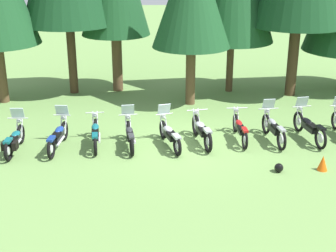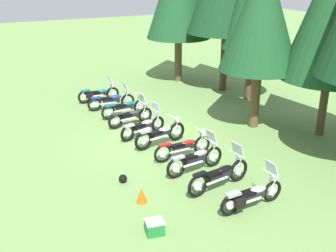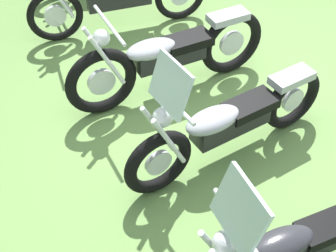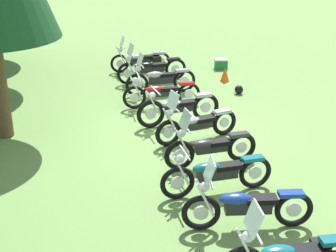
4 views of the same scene
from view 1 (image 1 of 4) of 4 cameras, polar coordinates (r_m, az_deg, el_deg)
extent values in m
plane|color=#6B934C|center=(17.11, 2.11, -2.11)|extent=(80.00, 80.00, 0.00)
torus|color=black|center=(17.80, -16.75, -0.89)|extent=(0.13, 0.69, 0.69)
cylinder|color=silver|center=(17.80, -16.75, -0.89)|extent=(0.06, 0.26, 0.26)
torus|color=black|center=(16.50, -18.09, -2.76)|extent=(0.13, 0.69, 0.69)
cylinder|color=silver|center=(16.50, -18.09, -2.76)|extent=(0.06, 0.26, 0.26)
cube|color=black|center=(17.11, -17.43, -1.52)|extent=(0.24, 0.73, 0.20)
ellipsoid|color=#14606B|center=(17.25, -17.29, -0.89)|extent=(0.29, 0.52, 0.15)
cube|color=black|center=(16.90, -17.65, -1.49)|extent=(0.27, 0.49, 0.10)
cube|color=#14606B|center=(16.45, -18.13, -1.63)|extent=(0.21, 0.45, 0.08)
cylinder|color=silver|center=(17.67, -17.16, -0.06)|extent=(0.05, 0.34, 0.65)
cylinder|color=silver|center=(17.62, -16.64, -0.06)|extent=(0.05, 0.34, 0.65)
cylinder|color=silver|center=(17.46, -17.08, 0.88)|extent=(0.70, 0.06, 0.04)
sphere|color=silver|center=(17.58, -16.97, 0.61)|extent=(0.17, 0.17, 0.17)
cylinder|color=silver|center=(16.96, -17.11, -1.94)|extent=(0.10, 0.73, 0.08)
cube|color=silver|center=(17.42, -17.13, 1.46)|extent=(0.44, 0.16, 0.39)
cube|color=black|center=(16.69, -18.50, -2.17)|extent=(0.15, 0.32, 0.26)
cube|color=black|center=(16.59, -17.36, -2.18)|extent=(0.15, 0.32, 0.26)
torus|color=black|center=(17.73, -11.95, -0.54)|extent=(0.17, 0.69, 0.69)
cylinder|color=silver|center=(17.73, -11.95, -0.54)|extent=(0.08, 0.27, 0.26)
torus|color=black|center=(16.28, -13.44, -2.61)|extent=(0.17, 0.69, 0.69)
cylinder|color=silver|center=(16.28, -13.44, -2.61)|extent=(0.08, 0.27, 0.26)
cube|color=black|center=(16.96, -12.69, -1.19)|extent=(0.30, 0.83, 0.25)
ellipsoid|color=navy|center=(17.10, -12.53, -0.44)|extent=(0.32, 0.60, 0.19)
cube|color=black|center=(16.71, -12.93, -1.09)|extent=(0.30, 0.56, 0.10)
cube|color=navy|center=(16.23, -13.45, -1.46)|extent=(0.24, 0.46, 0.08)
cylinder|color=silver|center=(17.59, -12.32, 0.30)|extent=(0.08, 0.34, 0.65)
cylinder|color=silver|center=(17.55, -11.82, 0.29)|extent=(0.08, 0.34, 0.65)
cylinder|color=silver|center=(17.38, -12.22, 1.25)|extent=(0.60, 0.10, 0.04)
sphere|color=silver|center=(17.50, -12.12, 0.98)|extent=(0.19, 0.19, 0.17)
cylinder|color=silver|center=(16.79, -12.40, -1.71)|extent=(0.16, 0.81, 0.08)
cube|color=silver|center=(17.34, -12.25, 1.83)|extent=(0.45, 0.20, 0.39)
torus|color=black|center=(17.77, -8.42, -0.24)|extent=(0.17, 0.70, 0.69)
cylinder|color=silver|center=(17.77, -8.42, -0.24)|extent=(0.08, 0.27, 0.27)
torus|color=black|center=(16.26, -8.45, -2.27)|extent=(0.17, 0.70, 0.69)
cylinder|color=silver|center=(16.26, -8.45, -2.27)|extent=(0.08, 0.27, 0.27)
cube|color=black|center=(16.97, -8.45, -0.87)|extent=(0.28, 0.82, 0.24)
ellipsoid|color=#14606B|center=(17.13, -8.47, -0.13)|extent=(0.31, 0.60, 0.19)
cube|color=black|center=(16.72, -8.48, -0.77)|extent=(0.29, 0.56, 0.10)
cube|color=#14606B|center=(16.21, -8.51, -1.10)|extent=(0.23, 0.46, 0.08)
cylinder|color=silver|center=(17.61, -8.72, 0.59)|extent=(0.08, 0.34, 0.65)
cylinder|color=silver|center=(17.61, -8.22, 0.61)|extent=(0.08, 0.34, 0.65)
cylinder|color=silver|center=(17.42, -8.53, 1.55)|extent=(0.65, 0.10, 0.04)
sphere|color=silver|center=(17.55, -8.50, 1.28)|extent=(0.19, 0.19, 0.17)
cylinder|color=silver|center=(16.83, -8.00, -1.35)|extent=(0.16, 0.81, 0.08)
torus|color=black|center=(17.43, -4.65, -0.50)|extent=(0.20, 0.70, 0.69)
cylinder|color=silver|center=(17.43, -4.65, -0.50)|extent=(0.08, 0.26, 0.26)
torus|color=black|center=(16.08, -4.24, -2.36)|extent=(0.20, 0.70, 0.69)
cylinder|color=silver|center=(16.08, -4.24, -2.36)|extent=(0.08, 0.26, 0.26)
cube|color=black|center=(16.72, -4.46, -1.11)|extent=(0.28, 0.74, 0.20)
ellipsoid|color=#2D2D33|center=(16.86, -4.53, -0.47)|extent=(0.30, 0.54, 0.16)
cube|color=black|center=(16.50, -4.41, -1.06)|extent=(0.28, 0.51, 0.10)
cube|color=#2D2D33|center=(16.03, -4.29, -1.20)|extent=(0.23, 0.46, 0.08)
cylinder|color=silver|center=(17.26, -4.91, 0.34)|extent=(0.08, 0.34, 0.65)
cylinder|color=silver|center=(17.27, -4.42, 0.36)|extent=(0.08, 0.34, 0.65)
cylinder|color=silver|center=(17.08, -4.67, 1.32)|extent=(0.65, 0.11, 0.04)
sphere|color=silver|center=(17.20, -4.69, 1.04)|extent=(0.19, 0.19, 0.17)
cylinder|color=silver|center=(16.61, -3.99, -1.51)|extent=(0.17, 0.73, 0.08)
cube|color=silver|center=(17.04, -4.70, 1.91)|extent=(0.46, 0.20, 0.39)
torus|color=black|center=(17.46, -0.57, -0.42)|extent=(0.29, 0.68, 0.67)
cylinder|color=silver|center=(17.46, -0.57, -0.42)|extent=(0.12, 0.26, 0.25)
torus|color=black|center=(16.07, 1.09, -2.35)|extent=(0.29, 0.68, 0.67)
cylinder|color=silver|center=(16.07, 1.09, -2.35)|extent=(0.12, 0.26, 0.25)
cube|color=black|center=(16.73, 0.22, -1.04)|extent=(0.43, 0.81, 0.21)
ellipsoid|color=#9EA0A8|center=(16.87, 0.00, -0.38)|extent=(0.42, 0.61, 0.17)
cube|color=black|center=(16.50, 0.45, -0.99)|extent=(0.40, 0.57, 0.10)
cube|color=#9EA0A8|center=(16.02, 1.00, -1.22)|extent=(0.32, 0.48, 0.08)
cylinder|color=silver|center=(17.28, -0.79, 0.40)|extent=(0.13, 0.34, 0.65)
cylinder|color=silver|center=(17.32, -0.25, 0.46)|extent=(0.13, 0.34, 0.65)
cylinder|color=silver|center=(17.11, -0.44, 1.40)|extent=(0.61, 0.20, 0.04)
sphere|color=silver|center=(17.23, -0.53, 1.12)|extent=(0.21, 0.21, 0.17)
cylinder|color=silver|center=(16.64, 0.87, -1.44)|extent=(0.29, 0.77, 0.08)
cube|color=silver|center=(17.07, -0.46, 1.99)|extent=(0.46, 0.27, 0.39)
torus|color=black|center=(17.76, 3.26, 0.08)|extent=(0.25, 0.78, 0.77)
cylinder|color=silver|center=(17.76, 3.26, 0.08)|extent=(0.10, 0.30, 0.29)
torus|color=black|center=(16.36, 4.67, -1.80)|extent=(0.25, 0.78, 0.77)
cylinder|color=silver|center=(16.36, 4.67, -1.80)|extent=(0.10, 0.30, 0.29)
cube|color=black|center=(17.02, 3.95, -0.52)|extent=(0.36, 0.80, 0.21)
ellipsoid|color=#9EA0A8|center=(17.17, 3.76, 0.14)|extent=(0.38, 0.59, 0.17)
cube|color=black|center=(16.79, 4.15, -0.46)|extent=(0.36, 0.55, 0.10)
cube|color=#9EA0A8|center=(16.30, 4.63, -0.53)|extent=(0.29, 0.47, 0.08)
cylinder|color=silver|center=(17.58, 3.06, 0.90)|extent=(0.10, 0.34, 0.65)
cylinder|color=silver|center=(17.62, 3.61, 0.94)|extent=(0.10, 0.34, 0.65)
cylinder|color=silver|center=(17.42, 3.42, 1.88)|extent=(0.76, 0.17, 0.04)
sphere|color=silver|center=(17.54, 3.34, 1.60)|extent=(0.20, 0.20, 0.17)
cylinder|color=silver|center=(16.93, 4.57, -0.93)|extent=(0.21, 0.78, 0.08)
torus|color=black|center=(18.23, 7.86, 0.34)|extent=(0.11, 0.69, 0.69)
cylinder|color=silver|center=(18.23, 7.86, 0.34)|extent=(0.06, 0.27, 0.27)
torus|color=black|center=(16.75, 8.93, -1.59)|extent=(0.11, 0.69, 0.69)
cylinder|color=silver|center=(16.75, 8.93, -1.59)|extent=(0.06, 0.27, 0.27)
cube|color=black|center=(17.45, 8.39, -0.30)|extent=(0.20, 0.81, 0.21)
ellipsoid|color=#B21919|center=(17.61, 8.26, 0.35)|extent=(0.24, 0.58, 0.16)
cube|color=black|center=(17.22, 8.55, -0.26)|extent=(0.22, 0.54, 0.10)
cube|color=#B21919|center=(16.70, 8.93, -0.44)|extent=(0.17, 0.44, 0.08)
cylinder|color=silver|center=(18.06, 7.73, 1.15)|extent=(0.05, 0.34, 0.65)
cylinder|color=silver|center=(18.09, 8.14, 1.16)|extent=(0.05, 0.34, 0.65)
cylinder|color=silver|center=(17.89, 8.04, 2.09)|extent=(0.76, 0.06, 0.04)
sphere|color=silver|center=(18.01, 7.96, 1.82)|extent=(0.18, 0.18, 0.17)
cylinder|color=silver|center=(17.34, 8.85, -0.73)|extent=(0.10, 0.81, 0.08)
torus|color=black|center=(18.26, 11.33, 0.24)|extent=(0.18, 0.75, 0.74)
cylinder|color=silver|center=(18.26, 11.33, 0.24)|extent=(0.08, 0.29, 0.29)
torus|color=black|center=(16.92, 13.07, -1.57)|extent=(0.18, 0.75, 0.74)
cylinder|color=silver|center=(16.92, 13.07, -1.57)|extent=(0.08, 0.29, 0.29)
cube|color=black|center=(17.55, 12.19, -0.27)|extent=(0.27, 0.78, 0.26)
ellipsoid|color=#9EA0A8|center=(17.68, 12.00, 0.46)|extent=(0.29, 0.57, 0.21)
cube|color=black|center=(17.32, 12.47, -0.12)|extent=(0.27, 0.53, 0.10)
cube|color=#9EA0A8|center=(16.86, 13.07, -0.36)|extent=(0.22, 0.46, 0.08)
cylinder|color=silver|center=(18.09, 11.26, 1.05)|extent=(0.08, 0.34, 0.65)
cylinder|color=silver|center=(18.13, 11.66, 1.07)|extent=(0.08, 0.34, 0.65)
cylinder|color=silver|center=(17.93, 11.62, 1.99)|extent=(0.74, 0.12, 0.04)
sphere|color=silver|center=(18.05, 11.50, 1.72)|extent=(0.19, 0.19, 0.17)
cylinder|color=silver|center=(17.47, 12.71, -0.75)|extent=(0.17, 0.77, 0.08)
cube|color=silver|center=(17.89, 11.64, 2.55)|extent=(0.45, 0.20, 0.39)
torus|color=black|center=(18.75, 14.94, 0.50)|extent=(0.22, 0.77, 0.76)
cylinder|color=silver|center=(18.75, 14.94, 0.50)|extent=(0.10, 0.30, 0.30)
torus|color=black|center=(17.35, 17.33, -1.40)|extent=(0.22, 0.77, 0.76)
cylinder|color=silver|center=(17.35, 17.33, -1.40)|extent=(0.10, 0.30, 0.30)
cube|color=black|center=(18.01, 16.12, -0.11)|extent=(0.36, 0.87, 0.23)
ellipsoid|color=black|center=(18.15, 15.84, 0.56)|extent=(0.37, 0.64, 0.18)
cube|color=black|center=(17.78, 16.49, -0.04)|extent=(0.35, 0.60, 0.10)
cube|color=black|center=(17.29, 17.34, -0.20)|extent=(0.27, 0.47, 0.08)
cylinder|color=silver|center=(18.56, 14.87, 1.28)|extent=(0.10, 0.34, 0.65)
cylinder|color=silver|center=(18.64, 15.33, 1.32)|extent=(0.10, 0.34, 0.65)
cylinder|color=silver|center=(18.43, 15.30, 2.21)|extent=(0.72, 0.15, 0.04)
sphere|color=silver|center=(18.54, 15.15, 1.94)|extent=(0.20, 0.20, 0.17)
cylinder|color=silver|center=(17.94, 16.76, -0.53)|extent=(0.22, 0.84, 0.08)
cube|color=silver|center=(18.39, 15.33, 2.76)|extent=(0.46, 0.22, 0.39)
torus|color=black|center=(19.39, 18.91, 0.61)|extent=(0.13, 0.68, 0.68)
cylinder|color=silver|center=(19.39, 18.91, 0.61)|extent=(0.06, 0.27, 0.26)
cylinder|color=silver|center=(19.21, 18.85, 1.37)|extent=(0.06, 0.34, 0.65)
cylinder|color=brown|center=(22.47, -18.84, 5.83)|extent=(0.44, 0.44, 2.57)
cylinder|color=#42301E|center=(23.01, -11.09, 7.65)|extent=(0.39, 0.39, 3.17)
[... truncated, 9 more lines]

